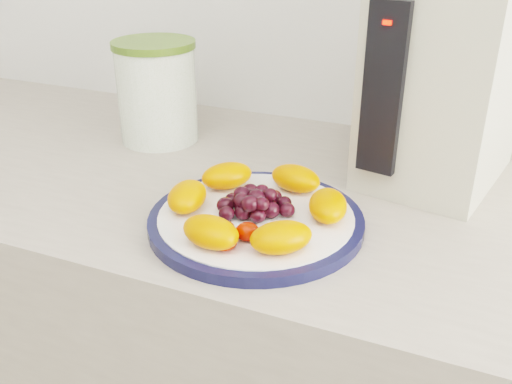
% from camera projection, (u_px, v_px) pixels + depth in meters
% --- Properties ---
extents(plate_rim, '(0.28, 0.28, 0.01)m').
position_uv_depth(plate_rim, '(256.00, 221.00, 0.75)').
color(plate_rim, '#121638').
rests_on(plate_rim, counter).
extents(plate_face, '(0.26, 0.26, 0.02)m').
position_uv_depth(plate_face, '(256.00, 220.00, 0.75)').
color(plate_face, white).
rests_on(plate_face, counter).
extents(canister, '(0.15, 0.15, 0.17)m').
position_uv_depth(canister, '(157.00, 95.00, 1.00)').
color(canister, '#406919').
rests_on(canister, counter).
extents(canister_lid, '(0.16, 0.16, 0.01)m').
position_uv_depth(canister_lid, '(153.00, 44.00, 0.97)').
color(canister_lid, '#4C6823').
rests_on(canister_lid, canister).
extents(appliance_body, '(0.22, 0.28, 0.31)m').
position_uv_depth(appliance_body, '(447.00, 78.00, 0.83)').
color(appliance_body, beige).
rests_on(appliance_body, counter).
extents(appliance_panel, '(0.06, 0.03, 0.23)m').
position_uv_depth(appliance_panel, '(383.00, 90.00, 0.76)').
color(appliance_panel, black).
rests_on(appliance_panel, appliance_body).
extents(appliance_led, '(0.01, 0.01, 0.01)m').
position_uv_depth(appliance_led, '(387.00, 23.00, 0.71)').
color(appliance_led, '#FF0C05').
rests_on(appliance_led, appliance_panel).
extents(fruit_plate, '(0.25, 0.25, 0.04)m').
position_uv_depth(fruit_plate, '(254.00, 204.00, 0.74)').
color(fruit_plate, '#FF5F01').
rests_on(fruit_plate, plate_face).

